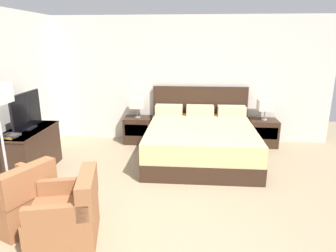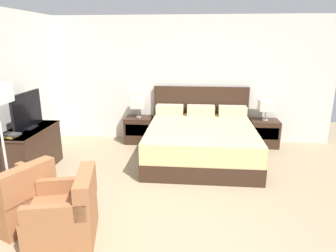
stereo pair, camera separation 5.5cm
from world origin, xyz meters
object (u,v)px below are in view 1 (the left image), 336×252
Objects in this scene: nightstand_left at (138,130)px; table_lamp_right at (265,105)px; dresser at (29,150)px; book_blue_cover at (11,135)px; bed at (200,140)px; armchair_companion at (68,216)px; tv at (26,111)px; book_red_cover at (10,137)px; nightstand_right at (263,133)px; table_lamp_left at (137,103)px; armchair_by_window at (18,201)px.

nightstand_left is 2.66m from table_lamp_right.
dresser is (-1.50, -1.63, 0.10)m from nightstand_left.
dresser is at bearing 90.95° from book_blue_cover.
armchair_companion is (-1.47, -2.51, -0.05)m from bed.
table_lamp_right is at bearing 20.98° from tv.
dresser is 0.56m from book_red_cover.
table_lamp_left reaches higher than nightstand_right.
armchair_companion is (1.32, -1.71, -0.73)m from tv.
nightstand_left is 2.29m from tv.
nightstand_right is at bearing -90.00° from table_lamp_right.
bed is 1.82× the size of dresser.
table_lamp_left is 0.45× the size of armchair_by_window.
nightstand_right is at bearing 0.00° from nightstand_left.
table_lamp_right is 4.38m from tv.
dresser is at bearing -158.29° from nightstand_right.
table_lamp_left is at bearing 180.00° from table_lamp_right.
tv is (-4.09, -1.57, 0.16)m from table_lamp_right.
table_lamp_right is 0.50× the size of tv.
bed reaches higher than nightstand_right.
bed is 3.83× the size of nightstand_right.
armchair_companion reaches higher than nightstand_left.
bed is 9.14× the size of book_blue_cover.
nightstand_left is at bearing 53.97° from book_blue_cover.
book_blue_cover reaches higher than armchair_companion.
table_lamp_left is 1.00× the size of table_lamp_right.
table_lamp_right is at bearing 0.03° from nightstand_left.
book_blue_cover is at bearing 136.92° from armchair_companion.
bed is at bearing -30.66° from nightstand_left.
bed reaches higher than table_lamp_right.
tv reaches higher than book_blue_cover.
bed is 1.51m from nightstand_left.
table_lamp_right reaches higher than book_blue_cover.
nightstand_right is 0.47× the size of dresser.
armchair_by_window is at bearing 159.77° from armchair_companion.
table_lamp_right is 1.76× the size of book_blue_cover.
armchair_by_window reaches higher than dresser.
bed is 2.91m from armchair_companion.
armchair_by_window and armchair_companion have the same top height.
book_red_cover is (-4.11, -2.05, 0.47)m from nightstand_right.
armchair_by_window is 0.76m from armchair_companion.
tv is 0.91× the size of armchair_by_window.
book_blue_cover is at bearing -155.32° from bed.
nightstand_left is 2.58m from book_blue_cover.
bed is 1.59m from table_lamp_left.
table_lamp_right is 4.33m from armchair_companion.
bed reaches higher than armchair_companion.
armchair_by_window reaches higher than book_red_cover.
bed is 2.59× the size of armchair_companion.
tv is at bearing -133.68° from nightstand_left.
table_lamp_left is (-2.59, 0.00, 0.58)m from nightstand_right.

